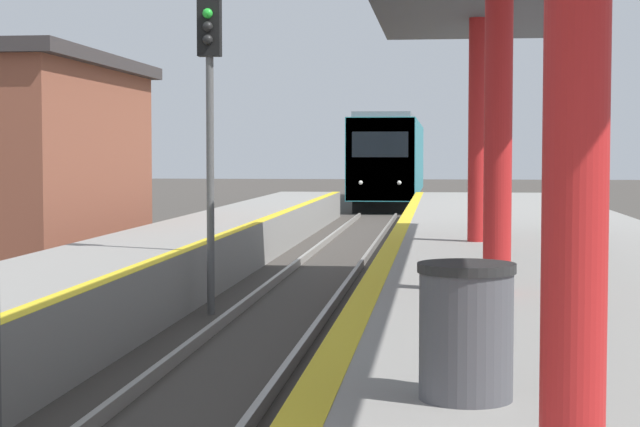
# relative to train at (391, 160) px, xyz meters

# --- Properties ---
(train) EXTENTS (2.87, 20.40, 4.26)m
(train) POSITION_rel_train_xyz_m (0.00, 0.00, 0.00)
(train) COLOR black
(train) RESTS_ON ground
(signal_mid) EXTENTS (0.36, 0.31, 4.97)m
(signal_mid) POSITION_rel_train_xyz_m (-1.15, -37.18, 1.28)
(signal_mid) COLOR #595959
(signal_mid) RESTS_ON ground
(trash_bin) EXTENTS (0.63, 0.63, 0.87)m
(trash_bin) POSITION_rel_train_xyz_m (2.63, -46.92, -0.73)
(trash_bin) COLOR #4C4C51
(trash_bin) RESTS_ON platform_right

